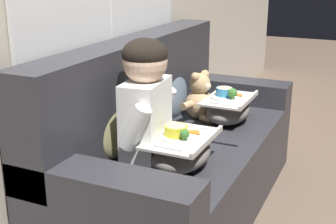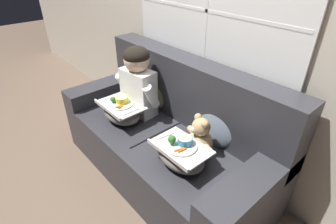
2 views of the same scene
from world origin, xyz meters
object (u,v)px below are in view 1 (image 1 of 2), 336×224
(child_figure, at_px, (146,96))
(teddy_bear, at_px, (200,98))
(couch, at_px, (173,152))
(throw_pillow_behind_child, at_px, (113,123))
(lap_tray_teddy, at_px, (228,109))
(lap_tray_child, at_px, (181,151))
(throw_pillow_behind_teddy, at_px, (172,89))

(child_figure, distance_m, teddy_bear, 0.77)
(couch, height_order, child_figure, child_figure)
(throw_pillow_behind_child, xyz_separation_m, child_figure, (0.00, -0.19, 0.17))
(lap_tray_teddy, bearing_deg, couch, 150.38)
(teddy_bear, distance_m, lap_tray_teddy, 0.19)
(teddy_bear, relative_size, lap_tray_child, 0.81)
(throw_pillow_behind_teddy, relative_size, lap_tray_teddy, 1.00)
(throw_pillow_behind_teddy, bearing_deg, couch, -155.29)
(throw_pillow_behind_child, relative_size, child_figure, 0.61)
(couch, bearing_deg, throw_pillow_behind_child, 155.29)
(throw_pillow_behind_child, xyz_separation_m, lap_tray_teddy, (0.75, -0.38, -0.09))
(throw_pillow_behind_teddy, distance_m, child_figure, 0.79)
(couch, xyz_separation_m, lap_tray_teddy, (0.37, -0.21, 0.19))
(throw_pillow_behind_teddy, bearing_deg, child_figure, -165.55)
(lap_tray_child, distance_m, lap_tray_teddy, 0.75)
(teddy_bear, relative_size, lap_tray_teddy, 0.84)
(child_figure, relative_size, lap_tray_child, 1.53)
(teddy_bear, distance_m, lap_tray_child, 0.77)
(child_figure, bearing_deg, couch, 3.16)
(couch, height_order, teddy_bear, couch)
(lap_tray_child, bearing_deg, child_figure, 89.73)
(couch, bearing_deg, lap_tray_child, -150.47)
(throw_pillow_behind_teddy, height_order, child_figure, child_figure)
(couch, relative_size, teddy_bear, 5.87)
(couch, height_order, throw_pillow_behind_child, couch)
(couch, height_order, throw_pillow_behind_teddy, couch)
(couch, relative_size, child_figure, 3.10)
(child_figure, xyz_separation_m, lap_tray_teddy, (0.75, -0.19, -0.25))
(couch, distance_m, teddy_bear, 0.44)
(couch, bearing_deg, child_figure, -176.84)
(throw_pillow_behind_child, height_order, teddy_bear, throw_pillow_behind_child)
(lap_tray_child, bearing_deg, throw_pillow_behind_child, 89.88)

